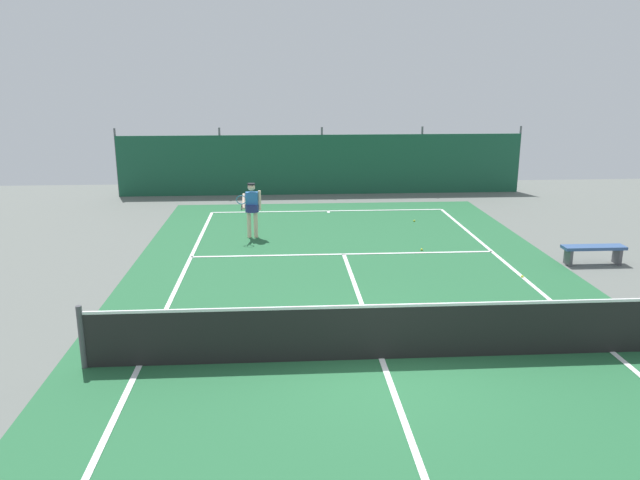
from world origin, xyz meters
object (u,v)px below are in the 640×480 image
at_px(tennis_ball_near_player, 414,221).
at_px(courtside_bench, 594,250).
at_px(tennis_net, 382,331).
at_px(parked_car, 393,162).
at_px(tennis_ball_midcourt, 522,276).
at_px(tennis_ball_by_sideline, 422,250).
at_px(tennis_player, 252,206).

bearing_deg(tennis_ball_near_player, courtside_bench, -54.30).
height_order(tennis_net, parked_car, parked_car).
relative_size(tennis_ball_midcourt, tennis_ball_by_sideline, 1.00).
xyz_separation_m(tennis_ball_near_player, tennis_ball_by_sideline, (-0.53, -3.46, 0.00)).
relative_size(tennis_player, parked_car, 0.39).
distance_m(tennis_player, tennis_ball_by_sideline, 5.14).
height_order(tennis_net, courtside_bench, tennis_net).
relative_size(tennis_net, courtside_bench, 6.33).
distance_m(tennis_ball_midcourt, parked_car, 14.13).
relative_size(tennis_ball_near_player, courtside_bench, 0.04).
bearing_deg(tennis_player, tennis_net, 106.32).
bearing_deg(tennis_ball_midcourt, tennis_ball_near_player, 102.89).
bearing_deg(tennis_ball_near_player, parked_car, 84.80).
xyz_separation_m(tennis_ball_midcourt, parked_car, (-0.62, 14.10, 0.81)).
xyz_separation_m(tennis_ball_near_player, tennis_ball_midcourt, (1.36, -5.95, 0.00)).
relative_size(tennis_net, tennis_ball_near_player, 153.33).
distance_m(tennis_player, tennis_ball_near_player, 5.62).
relative_size(tennis_player, courtside_bench, 1.03).
xyz_separation_m(tennis_net, tennis_player, (-2.55, 8.38, 0.45)).
height_order(tennis_player, tennis_ball_near_player, tennis_player).
height_order(tennis_ball_near_player, tennis_ball_midcourt, same).
xyz_separation_m(tennis_player, tennis_ball_midcourt, (6.64, -4.24, -0.93)).
xyz_separation_m(tennis_player, tennis_ball_near_player, (5.28, 1.71, -0.93)).
bearing_deg(courtside_bench, tennis_ball_near_player, 125.70).
relative_size(tennis_net, tennis_ball_midcourt, 153.33).
bearing_deg(tennis_ball_by_sideline, tennis_ball_midcourt, -52.82).
relative_size(parked_car, courtside_bench, 2.65).
height_order(tennis_net, tennis_ball_near_player, tennis_net).
bearing_deg(tennis_ball_midcourt, tennis_ball_by_sideline, 127.18).
distance_m(tennis_net, courtside_bench, 8.12).
xyz_separation_m(tennis_player, parked_car, (6.02, 9.85, -0.12)).
relative_size(tennis_ball_near_player, tennis_ball_by_sideline, 1.00).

